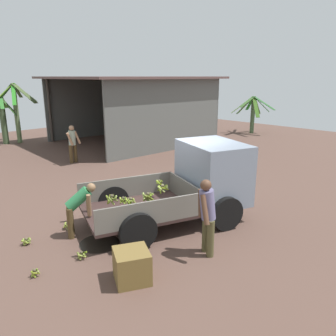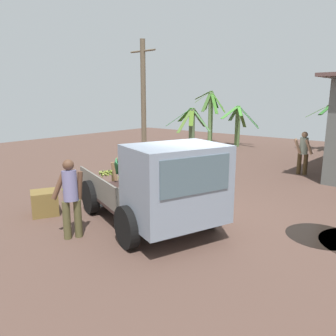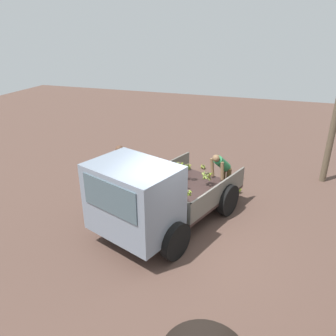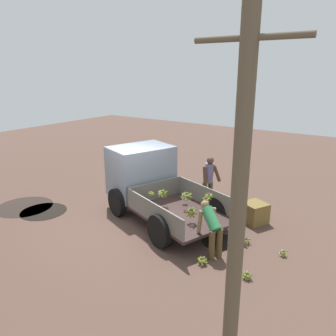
% 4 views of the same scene
% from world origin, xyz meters
% --- Properties ---
extents(ground, '(36.00, 36.00, 0.00)m').
position_xyz_m(ground, '(0.00, 0.00, 0.00)').
color(ground, brown).
extents(mud_patch_0, '(0.95, 0.95, 0.01)m').
position_xyz_m(mud_patch_0, '(-2.89, -0.30, 0.00)').
color(mud_patch_0, black).
rests_on(mud_patch_0, ground).
extents(mud_patch_2, '(1.47, 1.47, 0.01)m').
position_xyz_m(mud_patch_2, '(2.74, 1.15, 0.00)').
color(mud_patch_2, black).
rests_on(mud_patch_2, ground).
extents(cargo_truck, '(4.67, 3.32, 2.07)m').
position_xyz_m(cargo_truck, '(0.01, -0.93, 1.09)').
color(cargo_truck, '#382624').
rests_on(cargo_truck, ground).
extents(utility_pole, '(1.29, 0.20, 5.22)m').
position_xyz_m(utility_pole, '(-4.86, 3.54, 2.67)').
color(utility_pole, brown).
rests_on(utility_pole, ground).
extents(banana_palm_2, '(2.29, 2.58, 2.49)m').
position_xyz_m(banana_palm_2, '(-5.05, 12.10, 1.35)').
color(banana_palm_2, '#516E3B').
rests_on(banana_palm_2, ground).
extents(banana_palm_3, '(2.12, 2.53, 2.69)m').
position_xyz_m(banana_palm_3, '(-0.11, 13.62, 1.44)').
color(banana_palm_3, '#435938').
rests_on(banana_palm_3, ground).
extents(banana_palm_4, '(2.58, 2.61, 2.40)m').
position_xyz_m(banana_palm_4, '(-6.66, 9.48, 1.28)').
color(banana_palm_4, '#526944').
rests_on(banana_palm_4, ground).
extents(banana_palm_5, '(2.17, 1.80, 3.40)m').
position_xyz_m(banana_palm_5, '(-7.07, 12.19, 1.83)').
color(banana_palm_5, '#64894D').
rests_on(banana_palm_5, ground).
extents(person_foreground_visitor, '(0.60, 0.62, 1.73)m').
position_xyz_m(person_foreground_visitor, '(-1.48, -2.36, 0.96)').
color(person_foreground_visitor, brown).
rests_on(person_foreground_visitor, ground).
extents(person_worker_loading, '(0.73, 0.70, 1.33)m').
position_xyz_m(person_worker_loading, '(-2.99, 0.40, 0.78)').
color(person_worker_loading, brown).
rests_on(person_worker_loading, ground).
extents(person_bystander_near_shed, '(0.75, 0.41, 1.70)m').
position_xyz_m(person_bystander_near_shed, '(0.51, 6.92, 0.95)').
color(person_bystander_near_shed, '#4A371E').
rests_on(person_bystander_near_shed, ground).
extents(banana_bunch_on_ground_0, '(0.26, 0.26, 0.20)m').
position_xyz_m(banana_bunch_on_ground_0, '(-3.04, 0.91, 0.12)').
color(banana_bunch_on_ground_0, brown).
rests_on(banana_bunch_on_ground_0, ground).
extents(banana_bunch_on_ground_1, '(0.18, 0.18, 0.17)m').
position_xyz_m(banana_bunch_on_ground_1, '(-4.53, -0.53, 0.09)').
color(banana_bunch_on_ground_1, '#4D4632').
rests_on(banana_bunch_on_ground_1, ground).
extents(banana_bunch_on_ground_2, '(0.24, 0.24, 0.18)m').
position_xyz_m(banana_bunch_on_ground_2, '(-3.54, -0.61, 0.10)').
color(banana_bunch_on_ground_2, brown).
rests_on(banana_bunch_on_ground_2, ground).
extents(banana_bunch_on_ground_3, '(0.24, 0.23, 0.18)m').
position_xyz_m(banana_bunch_on_ground_3, '(-4.13, 0.86, 0.10)').
color(banana_bunch_on_ground_3, brown).
rests_on(banana_bunch_on_ground_3, ground).
extents(wooden_crate_0, '(0.87, 0.87, 0.63)m').
position_xyz_m(wooden_crate_0, '(-3.25, -1.98, 0.31)').
color(wooden_crate_0, brown).
rests_on(wooden_crate_0, ground).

